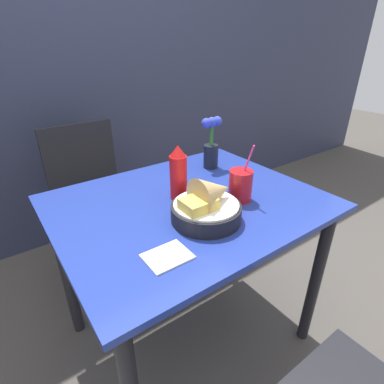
{
  "coord_description": "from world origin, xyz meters",
  "views": [
    {
      "loc": [
        -0.59,
        -0.84,
        1.32
      ],
      "look_at": [
        -0.02,
        -0.05,
        0.82
      ],
      "focal_mm": 28.0,
      "sensor_mm": 36.0,
      "label": 1
    }
  ],
  "objects_px": {
    "food_basket": "(208,204)",
    "drink_cup": "(240,186)",
    "ketchup_bottle": "(178,173)",
    "chair_far_window": "(90,191)",
    "flower_vase": "(211,145)"
  },
  "relations": [
    {
      "from": "ketchup_bottle",
      "to": "chair_far_window",
      "type": "bearing_deg",
      "value": 101.33
    },
    {
      "from": "drink_cup",
      "to": "flower_vase",
      "type": "relative_size",
      "value": 0.94
    },
    {
      "from": "drink_cup",
      "to": "food_basket",
      "type": "bearing_deg",
      "value": -168.29
    },
    {
      "from": "ketchup_bottle",
      "to": "drink_cup",
      "type": "bearing_deg",
      "value": -39.6
    },
    {
      "from": "food_basket",
      "to": "ketchup_bottle",
      "type": "distance_m",
      "value": 0.2
    },
    {
      "from": "food_basket",
      "to": "drink_cup",
      "type": "distance_m",
      "value": 0.19
    },
    {
      "from": "food_basket",
      "to": "drink_cup",
      "type": "xyz_separation_m",
      "value": [
        0.19,
        0.04,
        -0.0
      ]
    },
    {
      "from": "chair_far_window",
      "to": "food_basket",
      "type": "distance_m",
      "value": 0.97
    },
    {
      "from": "ketchup_bottle",
      "to": "drink_cup",
      "type": "xyz_separation_m",
      "value": [
        0.18,
        -0.15,
        -0.05
      ]
    },
    {
      "from": "ketchup_bottle",
      "to": "food_basket",
      "type": "bearing_deg",
      "value": -91.57
    },
    {
      "from": "chair_far_window",
      "to": "ketchup_bottle",
      "type": "relative_size",
      "value": 4.18
    },
    {
      "from": "chair_far_window",
      "to": "flower_vase",
      "type": "height_order",
      "value": "flower_vase"
    },
    {
      "from": "drink_cup",
      "to": "flower_vase",
      "type": "distance_m",
      "value": 0.35
    },
    {
      "from": "food_basket",
      "to": "drink_cup",
      "type": "height_order",
      "value": "drink_cup"
    },
    {
      "from": "chair_far_window",
      "to": "drink_cup",
      "type": "distance_m",
      "value": 0.98
    }
  ]
}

